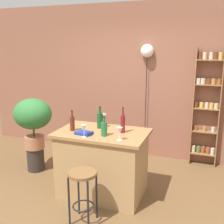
{
  "coord_description": "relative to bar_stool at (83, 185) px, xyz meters",
  "views": [
    {
      "loc": [
        1.34,
        -2.95,
        2.04
      ],
      "look_at": [
        0.05,
        0.55,
        1.13
      ],
      "focal_mm": 43.8,
      "sensor_mm": 36.0,
      "label": 1
    }
  ],
  "objects": [
    {
      "name": "bar_stool",
      "position": [
        0.0,
        0.0,
        0.0
      ],
      "size": [
        0.33,
        0.33,
        0.64
      ],
      "color": "black",
      "rests_on": "ground"
    },
    {
      "name": "wine_glass_right",
      "position": [
        -0.14,
        1.0,
        0.56
      ],
      "size": [
        0.07,
        0.07,
        0.16
      ],
      "color": "silver",
      "rests_on": "kitchen_counter"
    },
    {
      "name": "bottle_spirits_clear",
      "position": [
        -0.12,
        0.83,
        0.56
      ],
      "size": [
        0.08,
        0.08,
        0.31
      ],
      "color": "#194C23",
      "rests_on": "kitchen_counter"
    },
    {
      "name": "spice_shelf",
      "position": [
        1.25,
        2.19,
        0.59
      ],
      "size": [
        0.44,
        0.14,
        2.02
      ],
      "color": "olive",
      "rests_on": "ground"
    },
    {
      "name": "kitchen_counter",
      "position": [
        -0.03,
        0.68,
        -0.01
      ],
      "size": [
        1.22,
        0.78,
        0.91
      ],
      "color": "#A87F51",
      "rests_on": "ground"
    },
    {
      "name": "wine_glass_center",
      "position": [
        -0.16,
        0.39,
        0.56
      ],
      "size": [
        0.07,
        0.07,
        0.16
      ],
      "color": "silver",
      "rests_on": "kitchen_counter"
    },
    {
      "name": "back_wall",
      "position": [
        -0.03,
        2.33,
        0.92
      ],
      "size": [
        6.4,
        0.1,
        2.8
      ],
      "primitive_type": "cube",
      "color": "#8C5642",
      "rests_on": "ground"
    },
    {
      "name": "cookbook",
      "position": [
        -0.21,
        0.49,
        0.46
      ],
      "size": [
        0.23,
        0.18,
        0.03
      ],
      "primitive_type": "cube",
      "rotation": [
        0.0,
        0.0,
        -0.17
      ],
      "color": "navy",
      "rests_on": "kitchen_counter"
    },
    {
      "name": "bottle_soda_blue",
      "position": [
        -0.43,
        0.59,
        0.55
      ],
      "size": [
        0.07,
        0.07,
        0.28
      ],
      "color": "#5B2319",
      "rests_on": "kitchen_counter"
    },
    {
      "name": "bottle_vinegar",
      "position": [
        0.06,
        0.53,
        0.54
      ],
      "size": [
        0.08,
        0.08,
        0.26
      ],
      "color": "#236638",
      "rests_on": "kitchen_counter"
    },
    {
      "name": "potted_plant",
      "position": [
        -1.37,
        0.99,
        0.45
      ],
      "size": [
        0.63,
        0.56,
        0.83
      ],
      "color": "#A86B4C",
      "rests_on": "plant_stool"
    },
    {
      "name": "pendant_globe_light",
      "position": [
        0.2,
        2.22,
        1.46
      ],
      "size": [
        0.23,
        0.23,
        2.07
      ],
      "color": "black",
      "rests_on": "ground"
    },
    {
      "name": "ground",
      "position": [
        -0.03,
        0.38,
        -0.48
      ],
      "size": [
        12.0,
        12.0,
        0.0
      ],
      "primitive_type": "plane",
      "color": "brown"
    },
    {
      "name": "wine_glass_left",
      "position": [
        0.3,
        0.43,
        0.56
      ],
      "size": [
        0.07,
        0.07,
        0.16
      ],
      "color": "silver",
      "rests_on": "kitchen_counter"
    },
    {
      "name": "bottle_sauce_amber",
      "position": [
        0.24,
        0.74,
        0.57
      ],
      "size": [
        0.06,
        0.06,
        0.35
      ],
      "color": "maroon",
      "rests_on": "kitchen_counter"
    },
    {
      "name": "plant_stool",
      "position": [
        -1.37,
        0.99,
        -0.28
      ],
      "size": [
        0.28,
        0.28,
        0.39
      ],
      "primitive_type": "cylinder",
      "color": "#2D2823",
      "rests_on": "ground"
    }
  ]
}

